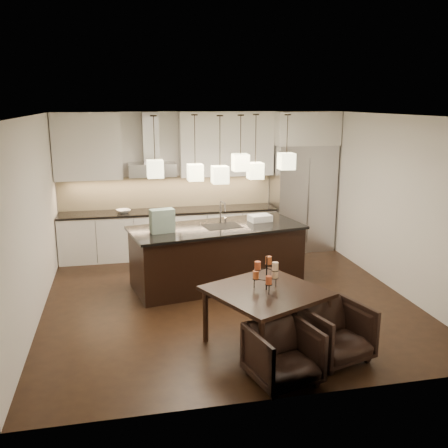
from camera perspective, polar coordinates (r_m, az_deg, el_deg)
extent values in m
cube|color=black|center=(7.89, 0.31, -8.55)|extent=(5.50, 5.50, 0.02)
cube|color=white|center=(7.29, 0.33, 12.39)|extent=(5.50, 5.50, 0.02)
cube|color=silver|center=(10.13, -3.02, 4.79)|extent=(5.50, 0.02, 2.80)
cube|color=silver|center=(4.90, 7.24, -5.33)|extent=(5.50, 0.02, 2.80)
cube|color=silver|center=(7.40, -21.06, 0.44)|extent=(0.02, 5.50, 2.80)
cube|color=silver|center=(8.48, 18.88, 2.26)|extent=(0.02, 5.50, 2.80)
cube|color=#B7B7BA|center=(10.36, 8.91, 3.02)|extent=(1.20, 0.72, 2.15)
cube|color=silver|center=(10.19, 9.21, 10.77)|extent=(1.26, 0.72, 0.65)
cube|color=silver|center=(9.93, -6.21, -1.12)|extent=(4.21, 0.62, 0.88)
cube|color=black|center=(9.82, -6.28, 1.47)|extent=(4.21, 0.66, 0.04)
cube|color=beige|center=(10.05, -6.51, 3.70)|extent=(4.21, 0.02, 0.63)
cube|color=silver|center=(9.74, -15.35, 8.55)|extent=(1.25, 0.35, 1.25)
cube|color=silver|center=(9.95, 0.28, 9.14)|extent=(1.85, 0.35, 1.25)
cube|color=#B7B7BA|center=(9.70, -8.21, 6.18)|extent=(0.90, 0.52, 0.24)
cube|color=#B7B7BA|center=(9.75, -8.38, 9.76)|extent=(0.30, 0.28, 0.96)
imported|color=silver|center=(9.72, -11.42, 1.45)|extent=(0.34, 0.34, 0.06)
cube|color=black|center=(8.31, -0.82, -3.77)|extent=(2.87, 1.56, 0.96)
cube|color=black|center=(8.18, -0.83, -0.42)|extent=(2.97, 1.66, 0.04)
cube|color=#1A482E|center=(7.82, -7.08, 0.37)|extent=(0.40, 0.26, 0.37)
cube|color=silver|center=(8.53, 4.13, 0.68)|extent=(0.41, 0.32, 0.11)
cylinder|color=beige|center=(6.23, 5.85, -5.69)|extent=(0.10, 0.10, 0.10)
cylinder|color=#C65D2B|center=(6.18, 3.67, -5.80)|extent=(0.10, 0.10, 0.10)
cylinder|color=#B14826|center=(6.02, 5.15, -6.41)|extent=(0.10, 0.10, 0.10)
cylinder|color=#C65D2B|center=(6.22, 5.12, -4.16)|extent=(0.10, 0.10, 0.10)
cylinder|color=#B14826|center=(6.03, 3.87, -4.75)|extent=(0.10, 0.10, 0.10)
cylinder|color=beige|center=(6.01, 5.88, -4.83)|extent=(0.10, 0.10, 0.10)
imported|color=black|center=(5.64, 6.76, -14.60)|extent=(0.84, 0.85, 0.65)
imported|color=black|center=(6.19, 12.58, -11.98)|extent=(0.91, 0.92, 0.68)
cube|color=#FFF9B8|center=(7.60, -7.88, 6.25)|extent=(0.24, 0.24, 0.26)
cube|color=#FFF9B8|center=(8.04, -3.31, 5.90)|extent=(0.24, 0.24, 0.26)
cube|color=#FFF9B8|center=(7.80, 1.89, 7.05)|extent=(0.24, 0.24, 0.26)
cube|color=#FFF9B8|center=(8.19, 3.59, 6.10)|extent=(0.24, 0.24, 0.26)
cube|color=#FFF9B8|center=(8.14, 7.15, 7.13)|extent=(0.24, 0.24, 0.26)
cube|color=#FFF9B8|center=(7.60, -0.46, 5.65)|extent=(0.24, 0.24, 0.26)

